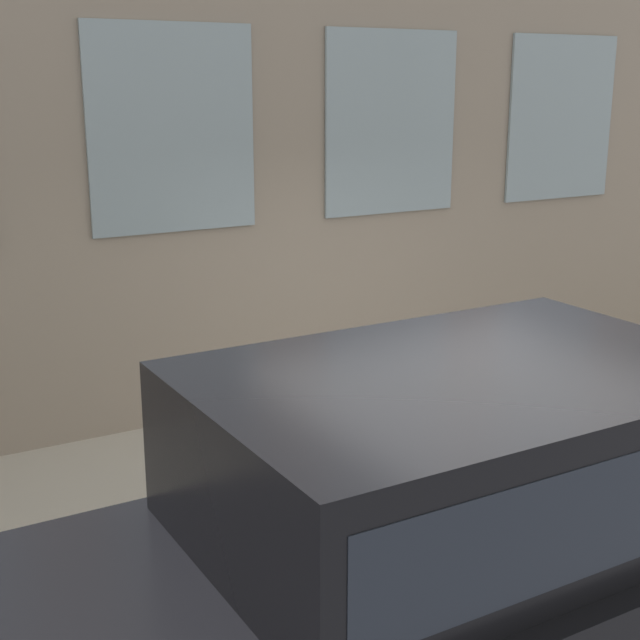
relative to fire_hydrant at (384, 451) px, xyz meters
The scene contains 5 objects.
ground_plane 0.83m from the fire_hydrant, 143.91° to the right, with size 80.00×80.00×0.00m, color #47474C.
sidewalk 0.99m from the fire_hydrant, 26.42° to the right, with size 2.70×60.00×0.12m.
fire_hydrant is the anchor object (origin of this frame).
person 0.98m from the fire_hydrant, 51.09° to the left, with size 0.26×0.17×1.09m.
parked_truck_black_near 2.04m from the fire_hydrant, 155.53° to the left, with size 1.97×4.25×1.75m.
Camera 1 is at (-4.35, 3.78, 3.06)m, focal length 50.00 mm.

